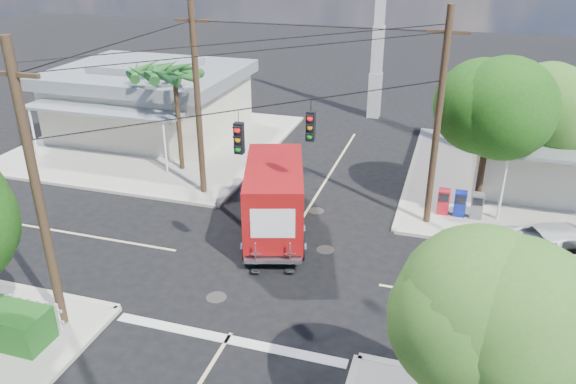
% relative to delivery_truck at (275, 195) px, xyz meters
% --- Properties ---
extents(ground, '(120.00, 120.00, 0.00)m').
position_rel_delivery_truck_xyz_m(ground, '(0.85, -2.89, -1.57)').
color(ground, black).
rests_on(ground, ground).
extents(sidewalk_ne, '(14.12, 14.12, 0.14)m').
position_rel_delivery_truck_xyz_m(sidewalk_ne, '(11.73, 7.99, -1.50)').
color(sidewalk_ne, '#ADA79C').
rests_on(sidewalk_ne, ground).
extents(sidewalk_nw, '(14.12, 14.12, 0.14)m').
position_rel_delivery_truck_xyz_m(sidewalk_nw, '(-10.03, 7.99, -1.50)').
color(sidewalk_nw, '#ADA79C').
rests_on(sidewalk_nw, ground).
extents(road_markings, '(32.00, 32.00, 0.01)m').
position_rel_delivery_truck_xyz_m(road_markings, '(0.85, -4.36, -1.57)').
color(road_markings, beige).
rests_on(road_markings, ground).
extents(building_nw, '(10.80, 10.20, 4.30)m').
position_rel_delivery_truck_xyz_m(building_nw, '(-11.15, 9.57, 0.65)').
color(building_nw, beige).
rests_on(building_nw, sidewalk_nw).
extents(radio_tower, '(0.80, 0.80, 17.00)m').
position_rel_delivery_truck_xyz_m(radio_tower, '(1.35, 17.11, 4.07)').
color(radio_tower, silver).
rests_on(radio_tower, ground).
extents(tree_ne_front, '(4.21, 4.14, 6.66)m').
position_rel_delivery_truck_xyz_m(tree_ne_front, '(8.06, 3.87, 3.19)').
color(tree_ne_front, '#422D1C').
rests_on(tree_ne_front, sidewalk_ne).
extents(tree_ne_back, '(3.77, 3.66, 5.82)m').
position_rel_delivery_truck_xyz_m(tree_ne_back, '(10.66, 6.07, 2.61)').
color(tree_ne_back, '#422D1C').
rests_on(tree_ne_back, sidewalk_ne).
extents(tree_se, '(3.67, 3.54, 5.62)m').
position_rel_delivery_truck_xyz_m(tree_se, '(7.86, -10.13, 2.47)').
color(tree_se, '#422D1C').
rests_on(tree_se, sidewalk_se).
extents(palm_nw_front, '(3.01, 3.08, 5.59)m').
position_rel_delivery_truck_xyz_m(palm_nw_front, '(-6.65, 4.61, 3.47)').
color(palm_nw_front, '#422D1C').
rests_on(palm_nw_front, sidewalk_nw).
extents(palm_nw_back, '(3.01, 3.08, 5.19)m').
position_rel_delivery_truck_xyz_m(palm_nw_back, '(-8.65, 6.11, 3.10)').
color(palm_nw_back, '#422D1C').
rests_on(palm_nw_back, sidewalk_nw).
extents(utility_poles, '(12.00, 10.68, 9.00)m').
position_rel_delivery_truck_xyz_m(utility_poles, '(-0.74, -1.29, 3.10)').
color(utility_poles, '#473321').
rests_on(utility_poles, ground).
extents(vending_boxes, '(1.90, 0.50, 1.10)m').
position_rel_delivery_truck_xyz_m(vending_boxes, '(7.35, 3.31, -0.88)').
color(vending_boxes, red).
rests_on(vending_boxes, sidewalk_ne).
extents(delivery_truck, '(4.12, 7.46, 3.10)m').
position_rel_delivery_truck_xyz_m(delivery_truck, '(0.00, 0.00, 0.00)').
color(delivery_truck, black).
rests_on(delivery_truck, ground).
extents(parked_car, '(6.14, 4.42, 1.55)m').
position_rel_delivery_truck_xyz_m(parked_car, '(11.29, 0.46, -0.80)').
color(parked_car, silver).
rests_on(parked_car, ground).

